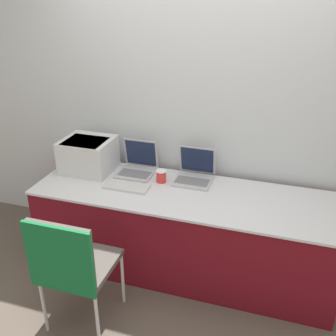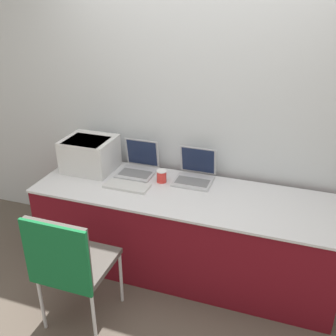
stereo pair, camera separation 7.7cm
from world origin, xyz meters
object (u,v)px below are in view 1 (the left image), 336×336
(laptop_left, at_px, (137,166))
(coffee_cup, at_px, (161,176))
(chair, at_px, (71,262))
(printer, at_px, (88,154))
(laptop_right, at_px, (194,174))
(external_keyboard, at_px, (127,186))

(laptop_left, relative_size, coffee_cup, 2.96)
(chair, bearing_deg, printer, 110.74)
(laptop_right, height_order, coffee_cup, laptop_right)
(printer, bearing_deg, coffee_cup, -2.09)
(laptop_left, bearing_deg, coffee_cup, -22.73)
(coffee_cup, height_order, chair, chair)
(laptop_left, height_order, coffee_cup, laptop_left)
(coffee_cup, distance_m, chair, 1.07)
(printer, xyz_separation_m, external_keyboard, (0.45, -0.21, -0.15))
(external_keyboard, bearing_deg, laptop_right, 31.74)
(laptop_left, bearing_deg, external_keyboard, -86.05)
(laptop_right, height_order, chair, laptop_right)
(external_keyboard, xyz_separation_m, coffee_cup, (0.24, 0.18, 0.04))
(printer, height_order, laptop_left, printer)
(external_keyboard, bearing_deg, coffee_cup, 37.58)
(printer, relative_size, external_keyboard, 1.15)
(printer, relative_size, coffee_cup, 4.10)
(laptop_left, height_order, chair, laptop_left)
(laptop_right, distance_m, coffee_cup, 0.28)
(laptop_right, distance_m, external_keyboard, 0.58)
(external_keyboard, distance_m, coffee_cup, 0.30)
(printer, xyz_separation_m, chair, (0.39, -1.03, -0.30))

